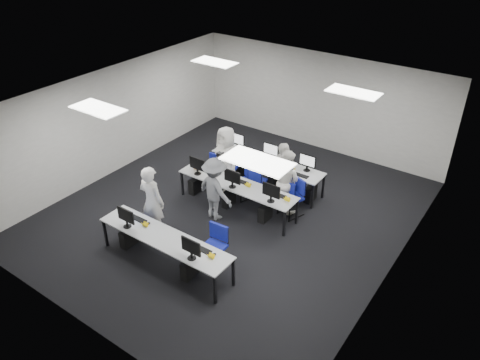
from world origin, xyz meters
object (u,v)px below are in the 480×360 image
Objects in this scene: chair_4 at (291,204)px; student_2 at (226,159)px; desk_mid at (237,186)px; chair_3 at (244,188)px; chair_5 at (229,173)px; chair_7 at (289,199)px; chair_1 at (214,254)px; student_0 at (152,201)px; student_1 at (286,180)px; chair_6 at (257,187)px; photographer at (215,189)px; desk_front at (164,239)px; chair_0 at (149,226)px; chair_2 at (214,175)px; student_3 at (282,173)px.

chair_4 is 2.13m from student_2.
chair_3 is (-0.17, 0.55, -0.41)m from desk_mid.
chair_5 is 2.00m from chair_7.
student_2 reaches higher than chair_3.
student_0 is (-1.83, 0.09, 0.59)m from chair_1.
chair_4 is 3.40m from student_0.
chair_1 is 2.79m from student_1.
desk_mid is at bearing 47.35° from student_1.
student_0 reaches higher than chair_6.
student_0 is (-2.23, -2.50, 0.58)m from chair_4.
photographer reaches higher than chair_4.
chair_0 is (-1.01, 0.53, -0.42)m from desk_front.
chair_4 reaches higher than desk_front.
chair_2 is at bearing 169.33° from chair_7.
chair_3 is 1.15m from student_3.
student_3 reaches higher than desk_front.
chair_4 is at bearing 21.12° from chair_3.
photographer is at bearing 96.02° from desk_front.
chair_1 is 1.92m from student_0.
student_3 is (1.73, 2.86, -0.05)m from student_0.
student_1 is (1.95, 2.65, -0.07)m from student_0.
student_3 is at bearing 138.26° from chair_7.
photographer is (-0.21, -0.60, 0.13)m from desk_mid.
chair_5 is 0.59× the size of photographer.
student_1 is (-0.28, 0.14, 0.51)m from chair_4.
chair_5 reaches higher than chair_7.
chair_1 is at bearing -42.03° from student_2.
chair_1 is (0.86, -2.03, -0.38)m from desk_mid.
chair_4 is (1.42, 0.02, 0.03)m from chair_3.
chair_0 is at bearing -96.32° from chair_2.
chair_7 is at bearing -122.60° from photographer.
chair_5 is at bearing 117.19° from chair_1.
student_1 is 1.77m from student_2.
desk_mid is at bearing -107.63° from student_3.
chair_0 is 0.50× the size of student_1.
desk_front is 3.51m from chair_2.
chair_4 is at bearing -133.20° from student_0.
student_1 is (0.98, 3.31, 0.14)m from desk_front.
chair_5 is 1.98m from student_1.
desk_front is 3.71× the size of chair_3.
student_2 is (-0.89, -0.16, 0.63)m from chair_6.
chair_1 reaches higher than chair_3.
student_3 is at bearing 50.63° from desk_mid.
desk_mid is 3.30× the size of chair_4.
chair_0 is at bearing 177.29° from chair_1.
chair_2 is at bearing 106.00° from chair_0.
desk_mid is 1.22m from student_1.
student_3 is (0.92, 0.37, 0.57)m from chair_3.
chair_6 is 0.50× the size of student_3.
desk_mid is at bearing -118.23° from student_0.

